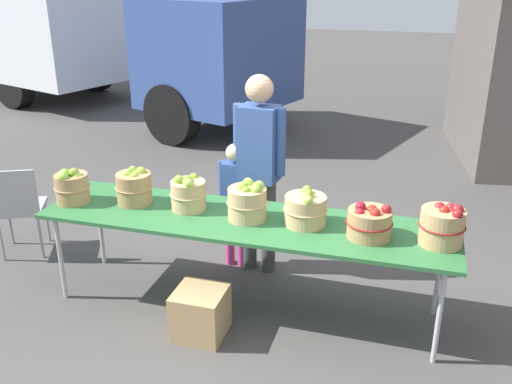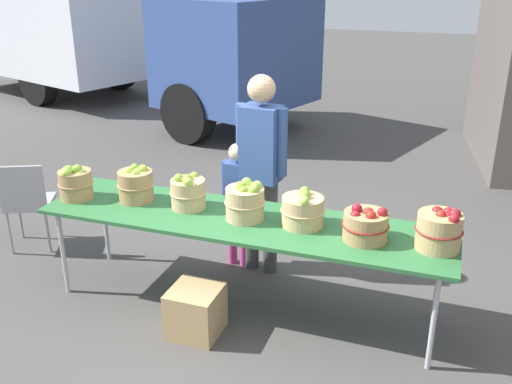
# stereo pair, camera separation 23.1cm
# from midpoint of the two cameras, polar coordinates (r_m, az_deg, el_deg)

# --- Properties ---
(ground_plane) EXTENTS (40.00, 40.00, 0.00)m
(ground_plane) POSITION_cam_midpoint_polar(r_m,az_deg,el_deg) (4.61, 0.19, -11.19)
(ground_plane) COLOR #474442
(market_table) EXTENTS (3.10, 0.76, 0.75)m
(market_table) POSITION_cam_midpoint_polar(r_m,az_deg,el_deg) (4.27, 0.20, -3.10)
(market_table) COLOR #2D6B38
(market_table) RESTS_ON ground
(apple_basket_green_0) EXTENTS (0.28, 0.28, 0.29)m
(apple_basket_green_0) POSITION_cam_midpoint_polar(r_m,az_deg,el_deg) (4.76, -16.27, 0.90)
(apple_basket_green_0) COLOR #A87F51
(apple_basket_green_0) RESTS_ON market_table
(apple_basket_green_1) EXTENTS (0.29, 0.29, 0.29)m
(apple_basket_green_1) POSITION_cam_midpoint_polar(r_m,az_deg,el_deg) (4.60, -10.50, 0.71)
(apple_basket_green_1) COLOR #A87F51
(apple_basket_green_1) RESTS_ON market_table
(apple_basket_green_2) EXTENTS (0.29, 0.29, 0.28)m
(apple_basket_green_2) POSITION_cam_midpoint_polar(r_m,az_deg,el_deg) (4.41, -5.32, -0.00)
(apple_basket_green_2) COLOR tan
(apple_basket_green_2) RESTS_ON market_table
(apple_basket_green_3) EXTENTS (0.30, 0.30, 0.30)m
(apple_basket_green_3) POSITION_cam_midpoint_polar(r_m,az_deg,el_deg) (4.20, 0.51, -0.98)
(apple_basket_green_3) COLOR tan
(apple_basket_green_3) RESTS_ON market_table
(apple_basket_green_4) EXTENTS (0.32, 0.32, 0.27)m
(apple_basket_green_4) POSITION_cam_midpoint_polar(r_m,az_deg,el_deg) (4.12, 6.29, -1.83)
(apple_basket_green_4) COLOR tan
(apple_basket_green_4) RESTS_ON market_table
(apple_basket_red_0) EXTENTS (0.32, 0.32, 0.25)m
(apple_basket_red_0) POSITION_cam_midpoint_polar(r_m,az_deg,el_deg) (3.98, 12.51, -3.26)
(apple_basket_red_0) COLOR #A87F51
(apple_basket_red_0) RESTS_ON market_table
(apple_basket_red_1) EXTENTS (0.31, 0.31, 0.30)m
(apple_basket_red_1) POSITION_cam_midpoint_polar(r_m,az_deg,el_deg) (3.99, 19.44, -3.59)
(apple_basket_red_1) COLOR tan
(apple_basket_red_1) RESTS_ON market_table
(vendor_adult) EXTENTS (0.45, 0.26, 1.71)m
(vendor_adult) POSITION_cam_midpoint_polar(r_m,az_deg,el_deg) (4.70, 1.93, 3.16)
(vendor_adult) COLOR #3F3F3F
(vendor_adult) RESTS_ON ground
(child_customer) EXTENTS (0.30, 0.16, 1.13)m
(child_customer) POSITION_cam_midpoint_polar(r_m,az_deg,el_deg) (4.90, -0.48, -0.36)
(child_customer) COLOR #CC3F8C
(child_customer) RESTS_ON ground
(box_truck) EXTENTS (7.98, 4.50, 2.75)m
(box_truck) POSITION_cam_midpoint_polar(r_m,az_deg,el_deg) (11.59, -15.65, 16.07)
(box_truck) COLOR silver
(box_truck) RESTS_ON ground
(folding_chair) EXTENTS (0.53, 0.53, 0.86)m
(folding_chair) POSITION_cam_midpoint_polar(r_m,az_deg,el_deg) (5.60, -20.78, -0.63)
(folding_chair) COLOR #99999E
(folding_chair) RESTS_ON ground
(produce_crate) EXTENTS (0.36, 0.36, 0.36)m
(produce_crate) POSITION_cam_midpoint_polar(r_m,az_deg,el_deg) (4.23, -4.45, -11.77)
(produce_crate) COLOR tan
(produce_crate) RESTS_ON ground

